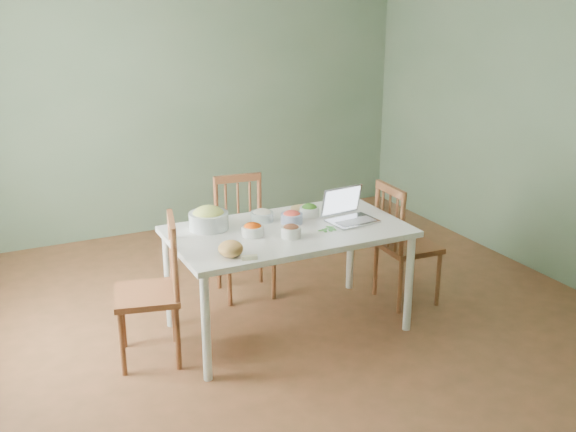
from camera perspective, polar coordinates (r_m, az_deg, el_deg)
name	(u,v)px	position (r m, az deg, el deg)	size (l,w,h in m)	color
floor	(288,318)	(5.51, -0.04, -8.50)	(5.00, 5.00, 0.00)	#54361F
wall_back	(183,103)	(7.33, -8.75, 9.30)	(5.00, 0.00, 2.70)	slate
wall_front	(545,276)	(3.10, 20.70, -4.75)	(5.00, 0.00, 2.70)	slate
wall_right	(540,124)	(6.51, 20.32, 7.19)	(0.00, 5.00, 2.70)	slate
dining_table	(288,279)	(5.19, 0.00, -5.31)	(1.74, 0.98, 0.81)	white
chair_far	(245,238)	(5.74, -3.62, -1.88)	(0.45, 0.43, 1.01)	#532F1C
chair_left	(147,291)	(4.84, -11.75, -6.18)	(0.46, 0.44, 1.04)	#532F1C
chair_right	(408,243)	(5.70, 10.02, -2.24)	(0.45, 0.43, 1.02)	#532F1C
bread_boule	(231,249)	(4.53, -4.82, -2.74)	(0.17, 0.17, 0.11)	tan
butter_stick	(249,258)	(4.48, -3.26, -3.49)	(0.11, 0.03, 0.03)	beige
bowl_squash	(209,218)	(5.05, -6.66, -0.16)	(0.29, 0.29, 0.17)	#C3C34C
bowl_carrot	(253,229)	(4.90, -2.97, -1.11)	(0.16, 0.16, 0.09)	#F44F02
bowl_onion	(262,215)	(5.19, -2.20, 0.06)	(0.17, 0.17, 0.09)	silver
bowl_mushroom	(291,231)	(4.86, 0.26, -1.26)	(0.14, 0.14, 0.09)	#4B2A17
bowl_redpep	(292,217)	(5.14, 0.31, -0.09)	(0.16, 0.16, 0.10)	red
bowl_broccoli	(309,210)	(5.31, 1.80, 0.50)	(0.15, 0.15, 0.10)	#264F1E
flatbread	(302,209)	(5.47, 1.15, 0.63)	(0.18, 0.18, 0.02)	tan
basil_bunch	(326,229)	(5.02, 3.21, -1.06)	(0.17, 0.17, 0.02)	#2D6C23
laptop	(353,207)	(5.17, 5.47, 0.79)	(0.36, 0.30, 0.25)	silver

